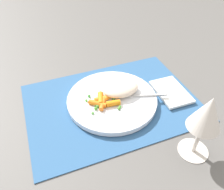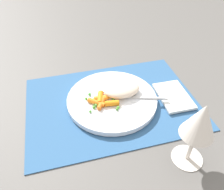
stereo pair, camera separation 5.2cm
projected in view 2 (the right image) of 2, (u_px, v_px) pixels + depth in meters
The scene contains 9 objects.
ground_plane at pixel (112, 103), 0.65m from camera, with size 2.40×2.40×0.00m, color #565451.
placemat at pixel (112, 102), 0.65m from camera, with size 0.48×0.34×0.01m, color #2D5684.
plate at pixel (112, 100), 0.65m from camera, with size 0.25×0.25×0.01m, color white.
rice_mound at pixel (121, 89), 0.64m from camera, with size 0.10×0.07×0.03m, color beige.
carrot_portion at pixel (103, 100), 0.62m from camera, with size 0.09×0.07×0.02m.
pea_scatter at pixel (100, 102), 0.62m from camera, with size 0.09×0.09×0.01m.
fork at pixel (124, 97), 0.64m from camera, with size 0.20×0.07×0.01m.
wine_glass at pixel (200, 123), 0.44m from camera, with size 0.07×0.07×0.17m.
napkin at pixel (174, 96), 0.66m from camera, with size 0.08×0.13×0.01m, color white.
Camera 2 is at (0.12, 0.46, 0.45)m, focal length 36.34 mm.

